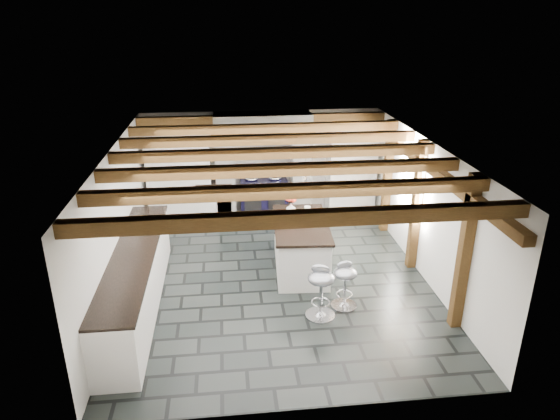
{
  "coord_description": "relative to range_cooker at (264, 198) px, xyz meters",
  "views": [
    {
      "loc": [
        -0.78,
        -7.39,
        4.26
      ],
      "look_at": [
        0.1,
        0.4,
        1.1
      ],
      "focal_mm": 32.0,
      "sensor_mm": 36.0,
      "label": 1
    }
  ],
  "objects": [
    {
      "name": "range_cooker",
      "position": [
        0.0,
        0.0,
        0.0
      ],
      "size": [
        1.0,
        0.63,
        0.99
      ],
      "color": "black",
      "rests_on": "ground"
    },
    {
      "name": "kitchen_island",
      "position": [
        0.45,
        -2.34,
        -0.02
      ],
      "size": [
        1.03,
        1.82,
        1.16
      ],
      "rotation": [
        0.0,
        0.0,
        -0.07
      ],
      "color": "white",
      "rests_on": "ground"
    },
    {
      "name": "room_shell",
      "position": [
        -0.61,
        -1.26,
        0.6
      ],
      "size": [
        6.0,
        6.03,
        6.0
      ],
      "color": "white",
      "rests_on": "ground"
    },
    {
      "name": "bar_stool_far",
      "position": [
        0.53,
        -3.84,
        0.04
      ],
      "size": [
        0.53,
        0.53,
        0.82
      ],
      "rotation": [
        0.0,
        0.0,
        -0.4
      ],
      "color": "silver",
      "rests_on": "ground"
    },
    {
      "name": "bar_stool_near",
      "position": [
        0.94,
        -3.62,
        -0.01
      ],
      "size": [
        0.42,
        0.42,
        0.74
      ],
      "rotation": [
        0.0,
        0.0,
        0.17
      ],
      "color": "silver",
      "rests_on": "ground"
    },
    {
      "name": "ground",
      "position": [
        0.0,
        -2.68,
        -0.47
      ],
      "size": [
        6.0,
        6.0,
        0.0
      ],
      "primitive_type": "plane",
      "color": "black",
      "rests_on": "ground"
    }
  ]
}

